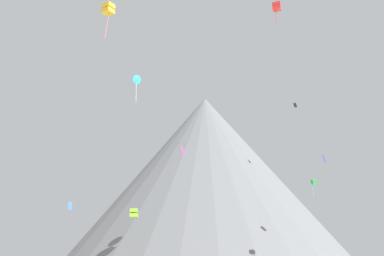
{
  "coord_description": "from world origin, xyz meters",
  "views": [
    {
      "loc": [
        -3.41,
        -27.78,
        2.68
      ],
      "look_at": [
        -3.58,
        39.44,
        25.28
      ],
      "focal_mm": 36.62,
      "sensor_mm": 36.0,
      "label": 1
    }
  ],
  "objects": [
    {
      "name": "rock_massif",
      "position": [
        -1.32,
        77.53,
        21.92
      ],
      "size": [
        103.71,
        103.71,
        47.29
      ],
      "color": "slate",
      "rests_on": "ground_plane"
    },
    {
      "name": "kite_cyan_high",
      "position": [
        -14.21,
        42.07,
        36.13
      ],
      "size": [
        1.82,
        1.64,
        5.73
      ],
      "rotation": [
        0.0,
        0.0,
        0.67
      ],
      "color": "#33BCDB"
    },
    {
      "name": "kite_magenta_mid",
      "position": [
        -4.97,
        40.13,
        21.2
      ],
      "size": [
        1.03,
        1.91,
        1.81
      ],
      "rotation": [
        0.0,
        0.0,
        1.38
      ],
      "color": "#D1339E"
    },
    {
      "name": "kite_blue_low",
      "position": [
        -26.04,
        45.45,
        12.06
      ],
      "size": [
        0.92,
        0.58,
        1.6
      ],
      "rotation": [
        0.0,
        0.0,
        6.06
      ],
      "color": "blue"
    },
    {
      "name": "kite_indigo_mid",
      "position": [
        20.31,
        40.29,
        19.74
      ],
      "size": [
        0.62,
        0.48,
        1.49
      ],
      "rotation": [
        0.0,
        0.0,
        0.02
      ],
      "color": "#5138B2"
    },
    {
      "name": "kite_black_high",
      "position": [
        20.11,
        55.0,
        35.99
      ],
      "size": [
        0.75,
        0.54,
        1.28
      ],
      "rotation": [
        0.0,
        0.0,
        5.3
      ],
      "color": "black"
    },
    {
      "name": "kite_gold_high",
      "position": [
        -15.47,
        20.04,
        36.8
      ],
      "size": [
        1.93,
        1.96,
        5.64
      ],
      "rotation": [
        0.0,
        0.0,
        2.6
      ],
      "color": "gold"
    },
    {
      "name": "kite_lime_low",
      "position": [
        -14.12,
        45.58,
        10.73
      ],
      "size": [
        1.39,
        1.45,
        1.66
      ],
      "rotation": [
        0.0,
        0.0,
        6.28
      ],
      "color": "#8CD133"
    },
    {
      "name": "kite_red_high",
      "position": [
        9.04,
        20.98,
        37.89
      ],
      "size": [
        1.51,
        1.55,
        3.56
      ],
      "rotation": [
        0.0,
        0.0,
        5.93
      ],
      "color": "red"
    },
    {
      "name": "kite_green_mid",
      "position": [
        16.75,
        36.34,
        14.78
      ],
      "size": [
        0.91,
        0.96,
        2.86
      ],
      "rotation": [
        0.0,
        0.0,
        0.26
      ],
      "color": "green"
    }
  ]
}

